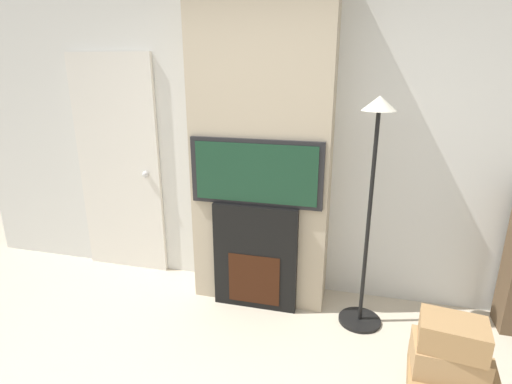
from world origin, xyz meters
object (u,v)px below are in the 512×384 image
at_px(fireplace, 256,256).
at_px(floor_lamp, 372,189).
at_px(television, 256,173).
at_px(box_stack, 448,374).

relative_size(fireplace, floor_lamp, 0.51).
distance_m(television, floor_lamp, 0.87).
distance_m(floor_lamp, box_stack, 1.25).
height_order(fireplace, television, television).
relative_size(fireplace, television, 0.86).
relative_size(fireplace, box_stack, 1.36).
xyz_separation_m(fireplace, floor_lamp, (0.87, -0.04, 0.67)).
xyz_separation_m(television, box_stack, (1.34, -0.87, -0.86)).
bearing_deg(floor_lamp, television, 177.60).
bearing_deg(fireplace, television, -90.00).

